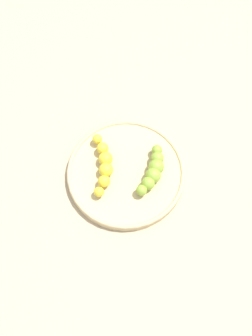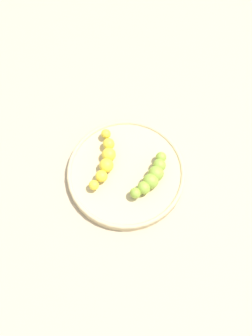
{
  "view_description": "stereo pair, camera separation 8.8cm",
  "coord_description": "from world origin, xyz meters",
  "views": [
    {
      "loc": [
        0.2,
        0.31,
        0.84
      ],
      "look_at": [
        0.0,
        0.0,
        0.04
      ],
      "focal_mm": 42.2,
      "sensor_mm": 36.0,
      "label": 1
    },
    {
      "loc": [
        0.12,
        0.35,
        0.84
      ],
      "look_at": [
        0.0,
        0.0,
        0.04
      ],
      "focal_mm": 42.2,
      "sensor_mm": 36.0,
      "label": 2
    }
  ],
  "objects": [
    {
      "name": "ground_plane",
      "position": [
        0.0,
        0.0,
        0.0
      ],
      "size": [
        2.4,
        2.4,
        0.0
      ],
      "primitive_type": "plane",
      "color": "tan"
    },
    {
      "name": "banana_green",
      "position": [
        -0.05,
        0.04,
        0.04
      ],
      "size": [
        0.11,
        0.09,
        0.04
      ],
      "rotation": [
        0.0,
        0.0,
        2.23
      ],
      "color": "#8CAD38",
      "rests_on": "fruit_bowl"
    },
    {
      "name": "banana_yellow",
      "position": [
        0.04,
        -0.04,
        0.04
      ],
      "size": [
        0.09,
        0.14,
        0.03
      ],
      "rotation": [
        0.0,
        0.0,
        2.63
      ],
      "color": "yellow",
      "rests_on": "fruit_bowl"
    },
    {
      "name": "fruit_bowl",
      "position": [
        0.0,
        0.0,
        0.01
      ],
      "size": [
        0.27,
        0.27,
        0.02
      ],
      "color": "#D1B784",
      "rests_on": "ground_plane"
    }
  ]
}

